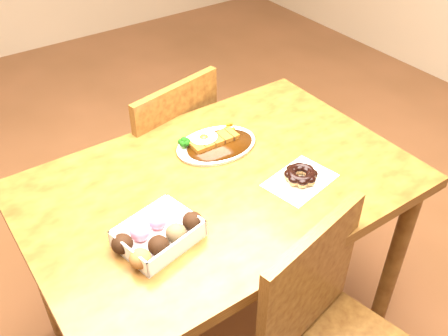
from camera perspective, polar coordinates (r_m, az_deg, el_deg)
ground at (r=2.11m, az=-0.34°, el=-17.34°), size 6.00×6.00×0.00m
table at (r=1.62m, az=-0.42°, el=-4.15°), size 1.20×0.80×0.75m
chair_far at (r=2.11m, az=-7.27°, el=1.10°), size 0.50×0.50×0.87m
katsu_curry_plate at (r=1.69m, az=-1.07°, el=2.84°), size 0.29×0.22×0.06m
donut_box at (r=1.35m, az=-7.63°, el=-7.55°), size 0.25×0.20×0.06m
pon_de_ring at (r=1.56m, az=8.76°, el=-0.84°), size 0.24×0.19×0.04m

